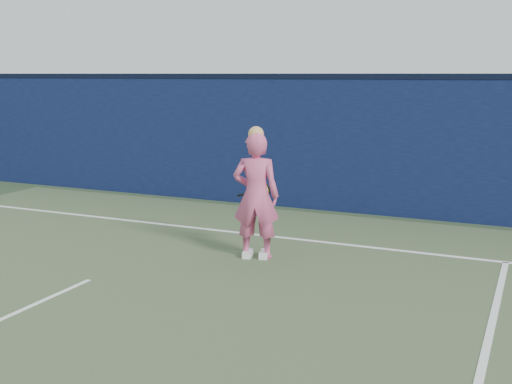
% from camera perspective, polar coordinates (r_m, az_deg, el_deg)
% --- Properties ---
extents(ground, '(80.00, 80.00, 0.00)m').
position_cam_1_polar(ground, '(7.81, -19.25, -9.57)').
color(ground, '#2A4027').
rests_on(ground, ground).
extents(backstop_wall, '(24.00, 0.40, 2.50)m').
position_cam_1_polar(backstop_wall, '(12.91, 0.57, 4.49)').
color(backstop_wall, '#0C1335').
rests_on(backstop_wall, ground).
extents(wall_cap, '(24.00, 0.42, 0.10)m').
position_cam_1_polar(wall_cap, '(12.84, 0.58, 10.27)').
color(wall_cap, black).
rests_on(wall_cap, backstop_wall).
extents(player, '(0.75, 0.59, 1.88)m').
position_cam_1_polar(player, '(9.03, 0.00, -0.31)').
color(player, '#D45281').
rests_on(player, ground).
extents(racket, '(0.53, 0.13, 0.28)m').
position_cam_1_polar(racket, '(9.43, 0.29, 0.09)').
color(racket, black).
rests_on(racket, ground).
extents(court_lines, '(11.00, 12.04, 0.01)m').
position_cam_1_polar(court_lines, '(7.58, -20.99, -10.18)').
color(court_lines, white).
rests_on(court_lines, court_surface).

